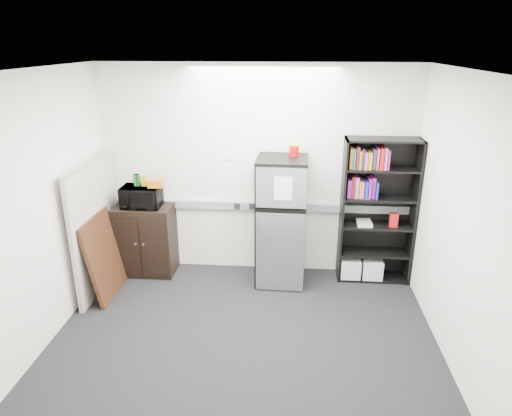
# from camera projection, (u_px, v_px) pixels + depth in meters

# --- Properties ---
(floor) EXTENTS (4.00, 4.00, 0.00)m
(floor) POSITION_uv_depth(u_px,v_px,m) (243.00, 346.00, 4.66)
(floor) COLOR black
(floor) RESTS_ON ground
(wall_back) EXTENTS (4.00, 0.02, 2.70)m
(wall_back) POSITION_uv_depth(u_px,v_px,m) (256.00, 172.00, 5.83)
(wall_back) COLOR silver
(wall_back) RESTS_ON floor
(wall_right) EXTENTS (0.02, 3.50, 2.70)m
(wall_right) POSITION_uv_depth(u_px,v_px,m) (465.00, 230.00, 4.05)
(wall_right) COLOR silver
(wall_right) RESTS_ON floor
(wall_left) EXTENTS (0.02, 3.50, 2.70)m
(wall_left) POSITION_uv_depth(u_px,v_px,m) (33.00, 217.00, 4.35)
(wall_left) COLOR silver
(wall_left) RESTS_ON floor
(ceiling) EXTENTS (4.00, 3.50, 0.02)m
(ceiling) POSITION_uv_depth(u_px,v_px,m) (239.00, 71.00, 3.73)
(ceiling) COLOR white
(ceiling) RESTS_ON wall_back
(electrical_raceway) EXTENTS (3.92, 0.05, 0.10)m
(electrical_raceway) POSITION_uv_depth(u_px,v_px,m) (256.00, 206.00, 5.96)
(electrical_raceway) COLOR gray
(electrical_raceway) RESTS_ON wall_back
(wall_note) EXTENTS (0.14, 0.00, 0.10)m
(wall_note) POSITION_uv_depth(u_px,v_px,m) (229.00, 157.00, 5.79)
(wall_note) COLOR white
(wall_note) RESTS_ON wall_back
(bookshelf) EXTENTS (0.90, 0.34, 1.85)m
(bookshelf) POSITION_uv_depth(u_px,v_px,m) (376.00, 208.00, 5.68)
(bookshelf) COLOR black
(bookshelf) RESTS_ON floor
(cubicle_partition) EXTENTS (0.06, 1.30, 1.62)m
(cubicle_partition) POSITION_uv_depth(u_px,v_px,m) (96.00, 226.00, 5.54)
(cubicle_partition) COLOR #A09C8E
(cubicle_partition) RESTS_ON floor
(cabinet) EXTENTS (0.75, 0.50, 0.93)m
(cabinet) POSITION_uv_depth(u_px,v_px,m) (146.00, 239.00, 6.02)
(cabinet) COLOR black
(cabinet) RESTS_ON floor
(microwave) EXTENTS (0.49, 0.34, 0.27)m
(microwave) POSITION_uv_depth(u_px,v_px,m) (141.00, 197.00, 5.79)
(microwave) COLOR black
(microwave) RESTS_ON cabinet
(snack_box_a) EXTENTS (0.08, 0.07, 0.15)m
(snack_box_a) POSITION_uv_depth(u_px,v_px,m) (137.00, 180.00, 5.76)
(snack_box_a) COLOR #195821
(snack_box_a) RESTS_ON microwave
(snack_box_b) EXTENTS (0.08, 0.07, 0.15)m
(snack_box_b) POSITION_uv_depth(u_px,v_px,m) (137.00, 180.00, 5.76)
(snack_box_b) COLOR #0D3914
(snack_box_b) RESTS_ON microwave
(snack_box_c) EXTENTS (0.07, 0.05, 0.14)m
(snack_box_c) POSITION_uv_depth(u_px,v_px,m) (144.00, 181.00, 5.75)
(snack_box_c) COLOR gold
(snack_box_c) RESTS_ON microwave
(snack_bag) EXTENTS (0.19, 0.12, 0.10)m
(snack_bag) POSITION_uv_depth(u_px,v_px,m) (155.00, 183.00, 5.70)
(snack_bag) COLOR #CB6614
(snack_bag) RESTS_ON microwave
(refrigerator) EXTENTS (0.63, 0.65, 1.62)m
(refrigerator) POSITION_uv_depth(u_px,v_px,m) (281.00, 222.00, 5.69)
(refrigerator) COLOR black
(refrigerator) RESTS_ON floor
(coffee_can) EXTENTS (0.12, 0.12, 0.16)m
(coffee_can) POSITION_uv_depth(u_px,v_px,m) (294.00, 149.00, 5.49)
(coffee_can) COLOR #AC0807
(coffee_can) RESTS_ON refrigerator
(framed_poster) EXTENTS (0.22, 0.78, 1.00)m
(framed_poster) POSITION_uv_depth(u_px,v_px,m) (104.00, 256.00, 5.47)
(framed_poster) COLOR black
(framed_poster) RESTS_ON floor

